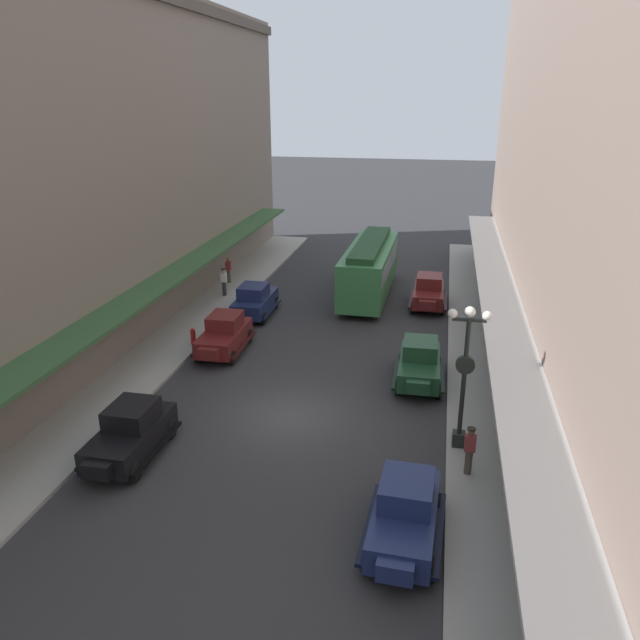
# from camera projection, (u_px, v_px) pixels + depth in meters

# --- Properties ---
(ground_plane) EXTENTS (200.00, 200.00, 0.00)m
(ground_plane) POSITION_uv_depth(u_px,v_px,m) (289.00, 416.00, 23.66)
(ground_plane) COLOR #2D2D30
(sidewalk_left) EXTENTS (3.00, 60.00, 0.15)m
(sidewalk_left) POSITION_uv_depth(u_px,v_px,m) (112.00, 396.00, 25.04)
(sidewalk_left) COLOR #99968E
(sidewalk_left) RESTS_ON ground
(sidewalk_right) EXTENTS (3.00, 60.00, 0.15)m
(sidewalk_right) POSITION_uv_depth(u_px,v_px,m) (488.00, 435.00, 22.23)
(sidewalk_right) COLOR #99968E
(sidewalk_right) RESTS_ON ground
(building_row_left) EXTENTS (4.30, 60.00, 16.87)m
(building_row_left) POSITION_uv_depth(u_px,v_px,m) (18.00, 189.00, 22.62)
(building_row_left) COLOR slate
(building_row_left) RESTS_ON ground
(building_row_right) EXTENTS (4.30, 60.00, 22.53)m
(building_row_right) POSITION_uv_depth(u_px,v_px,m) (622.00, 112.00, 17.81)
(building_row_right) COLOR gray
(building_row_right) RESTS_ON ground
(parked_car_0) EXTENTS (2.18, 4.27, 1.84)m
(parked_car_0) POSITION_uv_depth(u_px,v_px,m) (255.00, 300.00, 34.06)
(parked_car_0) COLOR #19234C
(parked_car_0) RESTS_ON ground
(parked_car_1) EXTENTS (2.22, 4.29, 1.84)m
(parked_car_1) POSITION_uv_depth(u_px,v_px,m) (420.00, 362.00, 26.16)
(parked_car_1) COLOR #193D23
(parked_car_1) RESTS_ON ground
(parked_car_2) EXTENTS (2.28, 4.31, 1.84)m
(parked_car_2) POSITION_uv_depth(u_px,v_px,m) (405.00, 512.00, 16.80)
(parked_car_2) COLOR #19234C
(parked_car_2) RESTS_ON ground
(parked_car_3) EXTENTS (2.21, 4.29, 1.84)m
(parked_car_3) POSITION_uv_depth(u_px,v_px,m) (224.00, 333.00, 29.27)
(parked_car_3) COLOR #591919
(parked_car_3) RESTS_ON ground
(parked_car_4) EXTENTS (2.15, 4.26, 1.84)m
(parked_car_4) POSITION_uv_depth(u_px,v_px,m) (429.00, 291.00, 35.52)
(parked_car_4) COLOR #591919
(parked_car_4) RESTS_ON ground
(parked_car_5) EXTENTS (2.16, 4.27, 1.84)m
(parked_car_5) POSITION_uv_depth(u_px,v_px,m) (130.00, 431.00, 20.80)
(parked_car_5) COLOR black
(parked_car_5) RESTS_ON ground
(streetcar) EXTENTS (2.63, 9.63, 3.46)m
(streetcar) POSITION_uv_depth(u_px,v_px,m) (370.00, 266.00, 37.01)
(streetcar) COLOR #33723F
(streetcar) RESTS_ON ground
(lamp_post_with_clock) EXTENTS (1.42, 0.44, 5.16)m
(lamp_post_with_clock) POSITION_uv_depth(u_px,v_px,m) (465.00, 372.00, 20.47)
(lamp_post_with_clock) COLOR black
(lamp_post_with_clock) RESTS_ON sidewalk_right
(fire_hydrant) EXTENTS (0.24, 0.24, 0.82)m
(fire_hydrant) POSITION_uv_depth(u_px,v_px,m) (193.00, 336.00, 29.98)
(fire_hydrant) COLOR #B21E19
(fire_hydrant) RESTS_ON sidewalk_left
(pedestrian_0) EXTENTS (0.36, 0.28, 1.67)m
(pedestrian_0) POSITION_uv_depth(u_px,v_px,m) (470.00, 450.00, 19.56)
(pedestrian_0) COLOR #4C4238
(pedestrian_0) RESTS_ON sidewalk_right
(pedestrian_1) EXTENTS (0.36, 0.28, 1.67)m
(pedestrian_1) POSITION_uv_depth(u_px,v_px,m) (224.00, 282.00, 37.04)
(pedestrian_1) COLOR #2D2D33
(pedestrian_1) RESTS_ON sidewalk_left
(pedestrian_2) EXTENTS (0.36, 0.24, 1.64)m
(pedestrian_2) POSITION_uv_depth(u_px,v_px,m) (229.00, 270.00, 39.58)
(pedestrian_2) COLOR #4C4238
(pedestrian_2) RESTS_ON sidewalk_left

